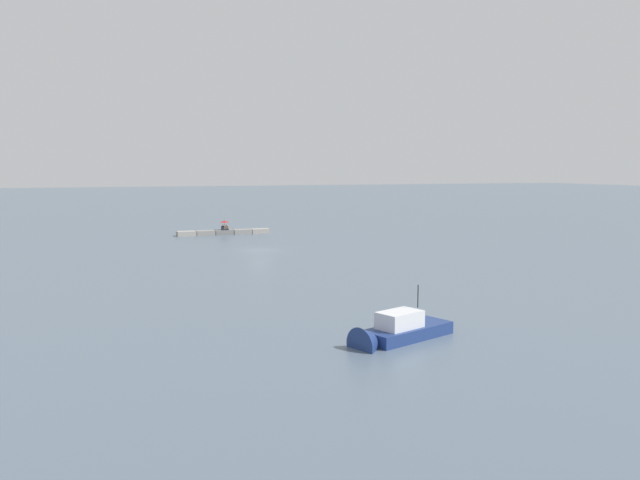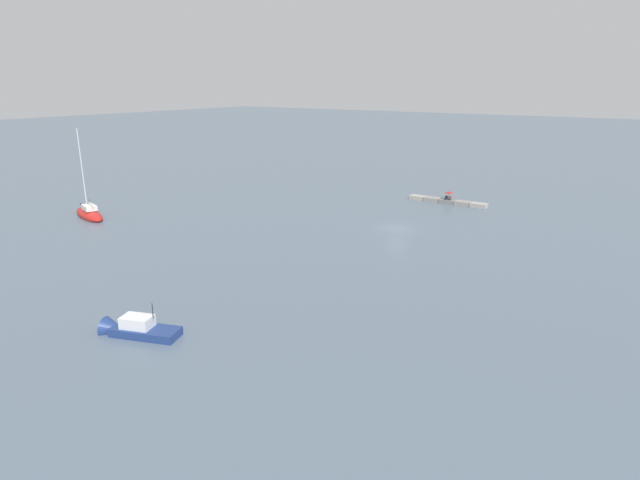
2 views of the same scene
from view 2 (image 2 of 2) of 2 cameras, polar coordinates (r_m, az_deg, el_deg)
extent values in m
plane|color=slate|center=(67.45, 8.42, 1.23)|extent=(500.00, 500.00, 0.00)
cube|color=gray|center=(81.71, 16.95, 3.65)|extent=(2.38, 1.58, 0.62)
cube|color=gray|center=(82.42, 15.33, 3.90)|extent=(2.38, 1.58, 0.62)
cube|color=slate|center=(83.21, 13.73, 4.13)|extent=(2.38, 1.58, 0.62)
cube|color=gray|center=(84.05, 12.17, 4.36)|extent=(2.38, 1.58, 0.62)
cube|color=gray|center=(84.96, 10.64, 4.59)|extent=(2.38, 1.58, 0.62)
cube|color=#1E2333|center=(82.73, 13.94, 4.32)|extent=(0.37, 0.43, 0.16)
cube|color=brown|center=(82.95, 14.02, 4.48)|extent=(0.40, 0.23, 0.52)
sphere|color=tan|center=(82.87, 14.04, 4.72)|extent=(0.22, 0.22, 0.22)
cube|color=#1E2333|center=(82.81, 13.55, 4.36)|extent=(0.37, 0.43, 0.16)
cube|color=#232328|center=(83.03, 13.63, 4.52)|extent=(0.40, 0.23, 0.52)
sphere|color=tan|center=(82.96, 13.65, 4.76)|extent=(0.22, 0.22, 0.22)
cylinder|color=black|center=(83.01, 13.86, 4.68)|extent=(0.02, 0.02, 1.05)
cone|color=#B21E1E|center=(82.89, 13.89, 5.08)|extent=(1.25, 1.25, 0.22)
sphere|color=black|center=(82.87, 13.90, 5.17)|extent=(0.05, 0.05, 0.05)
ellipsoid|color=red|center=(79.33, -23.87, 2.55)|extent=(9.02, 4.94, 1.49)
cube|color=silver|center=(78.69, -23.87, 3.26)|extent=(2.76, 2.14, 0.68)
cylinder|color=silver|center=(78.84, -24.54, 7.05)|extent=(0.15, 0.15, 11.03)
cylinder|color=silver|center=(78.16, -23.86, 3.76)|extent=(2.93, 1.01, 0.11)
sphere|color=black|center=(82.95, -24.68, 3.60)|extent=(0.20, 0.20, 0.20)
cube|color=navy|center=(41.21, -18.49, -9.62)|extent=(5.44, 3.49, 0.85)
cone|color=navy|center=(42.56, -21.43, -9.06)|extent=(2.29, 2.30, 1.80)
cube|color=silver|center=(41.17, -19.33, -8.42)|extent=(2.59, 2.10, 0.85)
cube|color=#283847|center=(41.47, -20.05, -8.24)|extent=(0.55, 1.30, 0.60)
cylinder|color=black|center=(40.04, -17.80, -7.39)|extent=(0.05, 0.05, 1.19)
camera|label=1|loc=(47.26, -62.47, -3.82)|focal=36.16mm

